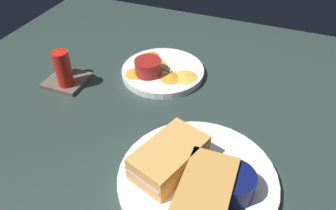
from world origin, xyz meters
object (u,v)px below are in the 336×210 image
Objects in this scene: plate_sandwich_main at (197,179)px; ramekin_light_gravy at (148,66)px; sandwich_half_far at (205,193)px; plate_chips_companion at (163,72)px; sandwich_half_near at (169,158)px; spoon_by_gravy_ramekin at (149,62)px; spoon_by_dark_ramekin at (205,171)px; condiment_caddy at (65,71)px; ramekin_dark_sauce at (233,183)px.

ramekin_light_gravy reaches higher than plate_sandwich_main.
ramekin_light_gravy is (29.15, 22.62, -0.48)cm from sandwich_half_far.
plate_chips_companion is (27.69, 17.63, 0.00)cm from plate_sandwich_main.
sandwich_half_near is 1.50× the size of spoon_by_gravy_ramekin.
condiment_caddy is at bearing 68.97° from spoon_by_dark_ramekin.
sandwich_half_near and sandwich_half_far have the same top height.
spoon_by_gravy_ramekin reaches higher than plate_chips_companion.
sandwich_half_near reaches higher than ramekin_dark_sauce.
ramekin_light_gravy is at bearing 45.42° from ramekin_dark_sauce.
plate_sandwich_main is 40.58cm from condiment_caddy.
condiment_caddy reaches higher than plate_chips_companion.
plate_sandwich_main is at bearing 141.62° from spoon_by_dark_ramekin.
sandwich_half_far is at bearing -117.06° from condiment_caddy.
condiment_caddy is at bearing 117.29° from ramekin_light_gravy.
sandwich_half_near reaches higher than ramekin_light_gravy.
sandwich_half_far reaches higher than plate_chips_companion.
plate_sandwich_main is at bearing -90.81° from sandwich_half_near.
spoon_by_dark_ramekin is at bearing -38.38° from plate_sandwich_main.
plate_sandwich_main is at bearing -113.03° from condiment_caddy.
plate_sandwich_main is at bearing 80.19° from ramekin_dark_sauce.
condiment_caddy is (-13.09, 15.37, 1.44)cm from spoon_by_gravy_ramekin.
spoon_by_gravy_ramekin is at bearing 39.40° from spoon_by_dark_ramekin.
sandwich_half_far is 44.65cm from condiment_caddy.
condiment_caddy reaches higher than ramekin_light_gravy.
spoon_by_gravy_ramekin is at bearing 30.17° from sandwich_half_near.
sandwich_half_far is 1.36× the size of spoon_by_gravy_ramekin.
sandwich_half_far is at bearing -150.81° from plate_sandwich_main.
condiment_caddy is (16.87, 43.23, -0.44)cm from ramekin_dark_sauce.
ramekin_light_gravy is at bearing -62.71° from condiment_caddy.
plate_chips_companion is 4.59cm from spoon_by_gravy_ramekin.
spoon_by_dark_ramekin reaches higher than plate_chips_companion.
ramekin_dark_sauce reaches higher than spoon_by_dark_ramekin.
plate_chips_companion is (32.15, 20.12, -3.20)cm from sandwich_half_far.
ramekin_light_gravy is (-3.00, 2.50, 2.72)cm from plate_chips_companion.
sandwich_half_far is 38.07cm from plate_chips_companion.
spoon_by_dark_ramekin reaches higher than plate_sandwich_main.
ramekin_light_gravy is at bearing 39.20° from plate_sandwich_main.
condiment_caddy is (-8.84, 17.14, -0.12)cm from ramekin_light_gravy.
spoon_by_dark_ramekin is 0.48× the size of plate_chips_companion.
spoon_by_dark_ramekin is (2.19, 5.05, -1.88)cm from ramekin_dark_sauce.
spoon_by_dark_ramekin is at bearing -111.03° from condiment_caddy.
ramekin_light_gravy is (24.61, 15.01, -0.48)cm from sandwich_half_near.
condiment_caddy is at bearing 130.42° from spoon_by_gravy_ramekin.
ramekin_light_gravy is at bearing 37.82° from sandwich_half_far.
sandwich_half_far is at bearing -143.87° from spoon_by_gravy_ramekin.
spoon_by_dark_ramekin is at bearing 15.65° from sandwich_half_far.
spoon_by_dark_ramekin is 35.94cm from spoon_by_gravy_ramekin.
plate_chips_companion is at bearing 24.37° from sandwich_half_near.
sandwich_half_near is 1.54× the size of spoon_by_dark_ramekin.
spoon_by_dark_ramekin is 31.60cm from ramekin_light_gravy.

